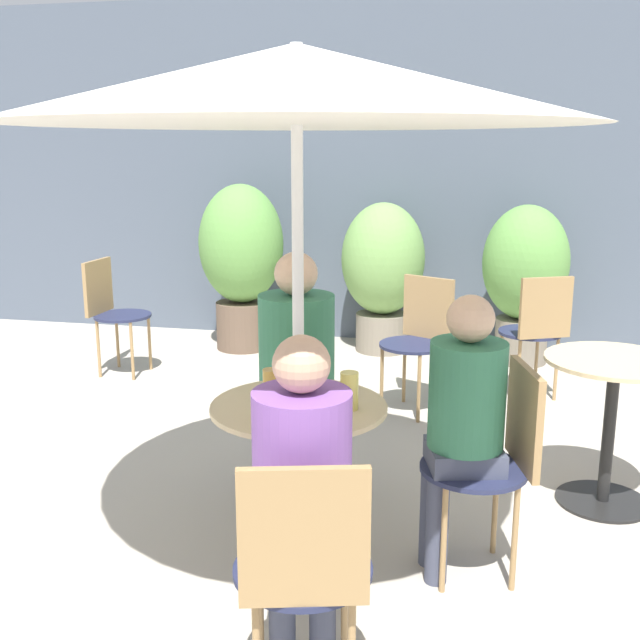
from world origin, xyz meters
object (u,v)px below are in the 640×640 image
Objects in this scene: beer_glass_0 at (288,370)px; bistro_chair_5 at (111,305)px; seated_person_1 at (463,410)px; seated_person_2 at (297,359)px; bistro_chair_0 at (303,562)px; bistro_chair_1 at (498,450)px; bistro_chair_3 at (420,330)px; cafe_table_far at (611,405)px; bistro_chair_4 at (537,324)px; potted_plant_2 at (525,273)px; bistro_chair_2 at (297,389)px; beer_glass_2 at (349,391)px; umbrella at (297,85)px; potted_plant_1 at (383,268)px; cafe_table_near at (299,456)px; potted_plant_0 at (241,256)px; beer_glass_1 at (271,395)px; seated_person_0 at (302,484)px.

bistro_chair_5 is at bearing 131.17° from beer_glass_0.
seated_person_2 is at bearing -134.93° from seated_person_1.
bistro_chair_0 is 3.97m from bistro_chair_5.
seated_person_1 is (-0.14, -0.04, 0.17)m from bistro_chair_1.
bistro_chair_3 is (0.11, 2.92, 0.00)m from bistro_chair_0.
cafe_table_far is 1.57m from bistro_chair_3.
potted_plant_2 reaches higher than bistro_chair_4.
bistro_chair_2 is at bearing -140.87° from seated_person_1.
beer_glass_2 is 1.15m from umbrella.
umbrella reaches higher than bistro_chair_3.
bistro_chair_5 is at bearing -150.95° from potted_plant_1.
cafe_table_near is at bearing -87.96° from potted_plant_1.
cafe_table_far is 0.84× the size of bistro_chair_5.
bistro_chair_1 is 0.62× the size of potted_plant_0.
bistro_chair_2 is 2.85m from potted_plant_0.
cafe_table_far is 0.84× the size of bistro_chair_3.
potted_plant_1 is (-0.04, 3.38, -0.10)m from beer_glass_0.
beer_glass_1 reaches higher than bistro_chair_3.
bistro_chair_4 is 0.70× the size of potted_plant_1.
bistro_chair_1 is 1.13m from bistro_chair_2.
bistro_chair_0 is 4.46× the size of beer_glass_1.
bistro_chair_2 is 0.69× the size of potted_plant_2.
potted_plant_1 is 3.76m from umbrella.
cafe_table_near is 0.84× the size of bistro_chair_0.
beer_glass_2 reaches higher than cafe_table_far.
seated_person_2 reaches higher than seated_person_1.
potted_plant_1 is at bearing 178.08° from seated_person_1.
beer_glass_1 is (-0.06, -0.19, 0.32)m from cafe_table_near.
bistro_chair_1 is 5.38× the size of beer_glass_0.
potted_plant_1 is 1.17m from potted_plant_2.
bistro_chair_3 is at bearing 174.76° from seated_person_1.
bistro_chair_4 reaches higher than cafe_table_far.
bistro_chair_4 is 0.71× the size of seated_person_2.
bistro_chair_3 is at bearing 179.04° from bistro_chair_1.
bistro_chair_3 is 5.38× the size of beer_glass_0.
seated_person_0 is at bearing -86.03° from potted_plant_1.
seated_person_2 is (0.04, -0.15, 0.20)m from bistro_chair_2.
beer_glass_1 is (-0.22, 0.44, 0.12)m from seated_person_0.
beer_glass_1 is at bearing -76.98° from seated_person_1.
bistro_chair_2 is (-1.53, -0.17, 0.03)m from cafe_table_far.
seated_person_2 is at bearing 119.82° from beer_glass_2.
seated_person_2 reaches higher than bistro_chair_3.
bistro_chair_4 is 3.05m from umbrella.
seated_person_2 reaches higher than beer_glass_2.
seated_person_1 is 0.92× the size of potted_plant_1.
seated_person_0 is at bearing -75.48° from cafe_table_near.
seated_person_1 is 0.73m from beer_glass_0.
bistro_chair_3 is 0.41× the size of umbrella.
seated_person_1 is (2.72, -2.30, 0.17)m from bistro_chair_5.
bistro_chair_4 is (1.28, 1.71, 0.00)m from bistro_chair_2.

